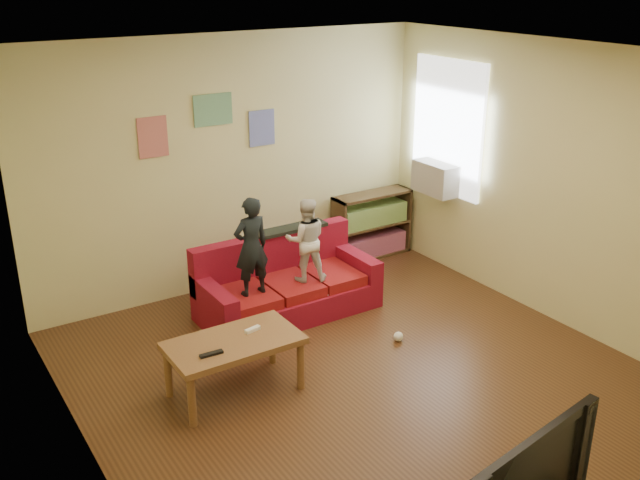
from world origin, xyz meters
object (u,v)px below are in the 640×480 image
sofa (286,287)px  file_box (335,297)px  coffee_table (234,348)px  bookshelf (371,228)px  child_a (251,247)px  television (514,475)px  child_b (306,240)px

sofa → file_box: 0.52m
sofa → coffee_table: 1.53m
coffee_table → bookshelf: bookshelf is taller
sofa → child_a: 0.76m
file_box → television: bearing=-108.2°
child_b → coffee_table: bearing=59.0°
child_a → sofa: bearing=-161.8°
child_a → bookshelf: (2.07, 0.88, -0.50)m
sofa → child_b: (0.15, -0.16, 0.54)m
coffee_table → bookshelf: bearing=33.3°
child_a → coffee_table: child_a is taller
bookshelf → child_a: bearing=-156.9°
bookshelf → coffee_table: bearing=-146.7°
child_a → child_b: child_a is taller
television → coffee_table: bearing=90.4°
bookshelf → child_b: bearing=-149.0°
coffee_table → television: (0.41, -2.59, 0.34)m
sofa → file_box: bearing=-30.9°
coffee_table → file_box: size_ratio=2.70×
television → sofa: bearing=70.8°
file_box → child_a: bearing=173.7°
child_a → television: (-0.23, -3.49, -0.10)m
sofa → child_a: child_a is taller
child_b → bookshelf: bearing=-125.9°
bookshelf → television: size_ratio=0.90×
file_box → child_b: bearing=161.1°
coffee_table → file_box: coffee_table is taller
file_box → bookshelf: bearing=39.6°
file_box → sofa: bearing=149.1°
sofa → coffee_table: size_ratio=1.66×
child_a → bookshelf: size_ratio=0.97×
child_b → bookshelf: (1.47, 0.88, -0.45)m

